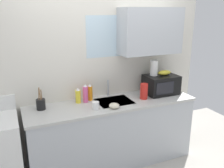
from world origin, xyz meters
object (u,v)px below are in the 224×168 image
object	(u,v)px
banana_bunch	(165,73)
small_bowl	(114,106)
paper_towel_roll	(154,68)
dish_soap_bottle_yellow	(78,96)
utensil_crock	(41,104)
mug_white	(96,106)
dish_soap_bottle_orange	(90,92)
dish_soap_bottle_pink	(85,94)
cereal_canister	(144,91)
microwave	(161,84)

from	to	relation	value
banana_bunch	small_bowl	world-z (taller)	banana_bunch
paper_towel_roll	dish_soap_bottle_yellow	world-z (taller)	paper_towel_roll
banana_bunch	utensil_crock	size ratio (longest dim) A/B	0.70
small_bowl	mug_white	bearing A→B (deg)	164.74
paper_towel_roll	dish_soap_bottle_yellow	distance (m)	1.14
paper_towel_roll	dish_soap_bottle_orange	distance (m)	0.97
dish_soap_bottle_orange	dish_soap_bottle_pink	xyz separation A→B (m)	(-0.08, -0.04, 0.01)
dish_soap_bottle_yellow	cereal_canister	world-z (taller)	cereal_canister
dish_soap_bottle_orange	utensil_crock	world-z (taller)	utensil_crock
paper_towel_roll	dish_soap_bottle_pink	distance (m)	1.04
dish_soap_bottle_pink	cereal_canister	xyz separation A→B (m)	(0.77, -0.20, -0.01)
paper_towel_roll	dish_soap_bottle_pink	world-z (taller)	paper_towel_roll
dish_soap_bottle_pink	cereal_canister	distance (m)	0.79
dish_soap_bottle_orange	mug_white	world-z (taller)	dish_soap_bottle_orange
dish_soap_bottle_yellow	paper_towel_roll	bearing A→B (deg)	-2.93
mug_white	utensil_crock	distance (m)	0.67
banana_bunch	dish_soap_bottle_orange	size ratio (longest dim) A/B	0.87
dish_soap_bottle_orange	cereal_canister	distance (m)	0.73
dish_soap_bottle_pink	utensil_crock	bearing A→B (deg)	-177.30
microwave	dish_soap_bottle_orange	size ratio (longest dim) A/B	2.00
banana_bunch	dish_soap_bottle_pink	world-z (taller)	banana_bunch
mug_white	dish_soap_bottle_pink	bearing A→B (deg)	97.60
banana_bunch	dish_soap_bottle_orange	world-z (taller)	banana_bunch
small_bowl	utensil_crock	bearing A→B (deg)	159.03
dish_soap_bottle_pink	cereal_canister	world-z (taller)	dish_soap_bottle_pink
microwave	banana_bunch	bearing A→B (deg)	1.77
utensil_crock	banana_bunch	bearing A→B (deg)	-2.30
dish_soap_bottle_pink	small_bowl	world-z (taller)	dish_soap_bottle_pink
dish_soap_bottle_pink	utensil_crock	size ratio (longest dim) A/B	0.87
mug_white	paper_towel_roll	bearing A→B (deg)	13.91
utensil_crock	small_bowl	bearing A→B (deg)	-20.97
dish_soap_bottle_orange	dish_soap_bottle_pink	bearing A→B (deg)	-152.77
dish_soap_bottle_yellow	cereal_canister	xyz separation A→B (m)	(0.86, -0.21, 0.01)
dish_soap_bottle_pink	dish_soap_bottle_yellow	xyz separation A→B (m)	(-0.10, 0.01, -0.02)
microwave	paper_towel_roll	size ratio (longest dim) A/B	2.09
microwave	small_bowl	distance (m)	0.89
dish_soap_bottle_yellow	mug_white	distance (m)	0.33
mug_white	utensil_crock	world-z (taller)	utensil_crock
cereal_canister	small_bowl	xyz separation A→B (m)	(-0.51, -0.15, -0.07)
dish_soap_bottle_yellow	small_bowl	size ratio (longest dim) A/B	1.57
cereal_canister	dish_soap_bottle_pink	bearing A→B (deg)	165.60
cereal_canister	banana_bunch	bearing A→B (deg)	14.38
dish_soap_bottle_yellow	banana_bunch	bearing A→B (deg)	-4.85
microwave	banana_bunch	xyz separation A→B (m)	(0.05, 0.00, 0.17)
banana_bunch	mug_white	size ratio (longest dim) A/B	2.11
dish_soap_bottle_pink	small_bowl	xyz separation A→B (m)	(0.26, -0.35, -0.08)
banana_bunch	paper_towel_roll	distance (m)	0.18
dish_soap_bottle_orange	utensil_crock	xyz separation A→B (m)	(-0.65, -0.07, -0.04)
banana_bunch	dish_soap_bottle_orange	bearing A→B (deg)	172.75
paper_towel_roll	mug_white	bearing A→B (deg)	-166.09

